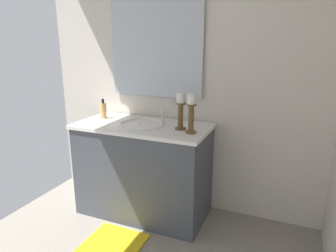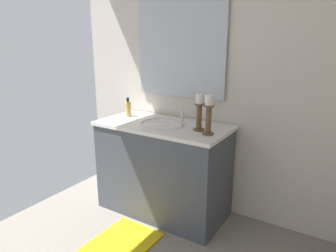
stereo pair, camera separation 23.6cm
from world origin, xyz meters
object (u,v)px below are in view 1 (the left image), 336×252
object	(u,v)px
candle_holder_tall	(191,113)
soap_bottle	(103,110)
sink_basin	(143,129)
mirror	(155,47)
bath_mat	(106,251)
vanity_cabinet	(143,169)
candle_holder_short	(181,110)

from	to	relation	value
candle_holder_tall	soap_bottle	distance (m)	0.91
sink_basin	soap_bottle	distance (m)	0.45
mirror	bath_mat	bearing A→B (deg)	-0.00
bath_mat	candle_holder_tall	bearing A→B (deg)	139.85
mirror	vanity_cabinet	bearing A→B (deg)	-0.01
candle_holder_short	soap_bottle	bearing A→B (deg)	-95.22
sink_basin	soap_bottle	world-z (taller)	soap_bottle
mirror	sink_basin	bearing A→B (deg)	0.20
soap_bottle	candle_holder_tall	bearing A→B (deg)	81.40
mirror	soap_bottle	distance (m)	0.74
mirror	soap_bottle	size ratio (longest dim) A/B	4.89
candle_holder_short	soap_bottle	size ratio (longest dim) A/B	1.65
candle_holder_tall	candle_holder_short	distance (m)	0.13
bath_mat	candle_holder_short	bearing A→B (deg)	150.11
mirror	soap_bottle	bearing A→B (deg)	-63.15
sink_basin	candle_holder_tall	size ratio (longest dim) A/B	1.32
sink_basin	bath_mat	distance (m)	1.01
sink_basin	mirror	world-z (taller)	mirror
bath_mat	mirror	bearing A→B (deg)	180.00
sink_basin	mirror	distance (m)	0.73
sink_basin	mirror	bearing A→B (deg)	-179.80
candle_holder_short	bath_mat	world-z (taller)	candle_holder_short
candle_holder_tall	candle_holder_short	bearing A→B (deg)	-119.99
mirror	candle_holder_tall	size ratio (longest dim) A/B	2.88
vanity_cabinet	mirror	size ratio (longest dim) A/B	1.32
sink_basin	candle_holder_tall	bearing A→B (deg)	80.63
mirror	candle_holder_tall	xyz separation A→B (m)	(0.36, 0.46, -0.48)
soap_bottle	vanity_cabinet	bearing A→B (deg)	82.20
sink_basin	candle_holder_short	bearing A→B (deg)	87.99
bath_mat	soap_bottle	bearing A→B (deg)	-147.55
candle_holder_short	soap_bottle	xyz separation A→B (m)	(-0.07, -0.79, -0.08)
vanity_cabinet	sink_basin	xyz separation A→B (m)	(0.00, 0.00, 0.38)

